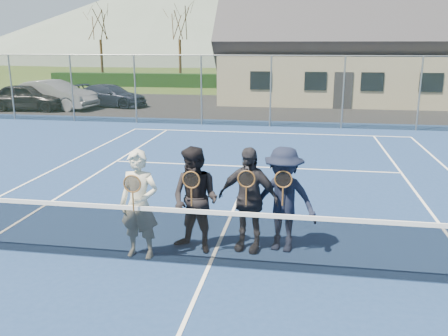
{
  "coord_description": "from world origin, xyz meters",
  "views": [
    {
      "loc": [
        1.37,
        -6.76,
        3.44
      ],
      "look_at": [
        -0.01,
        1.5,
        1.25
      ],
      "focal_mm": 38.0,
      "sensor_mm": 36.0,
      "label": 1
    }
  ],
  "objects_px": {
    "car_b": "(54,95)",
    "clubhouse": "(350,35)",
    "tennis_net": "(209,236)",
    "car_a": "(28,97)",
    "player_d": "(283,200)",
    "player_c": "(248,199)",
    "player_b": "(195,200)",
    "player_a": "(139,205)",
    "car_c": "(110,96)"
  },
  "relations": [
    {
      "from": "car_a",
      "to": "player_a",
      "type": "relative_size",
      "value": 2.34
    },
    {
      "from": "player_c",
      "to": "player_b",
      "type": "bearing_deg",
      "value": -167.48
    },
    {
      "from": "car_c",
      "to": "player_d",
      "type": "bearing_deg",
      "value": -139.7
    },
    {
      "from": "clubhouse",
      "to": "car_a",
      "type": "bearing_deg",
      "value": -156.61
    },
    {
      "from": "clubhouse",
      "to": "player_d",
      "type": "height_order",
      "value": "clubhouse"
    },
    {
      "from": "car_c",
      "to": "player_a",
      "type": "relative_size",
      "value": 2.39
    },
    {
      "from": "car_b",
      "to": "player_d",
      "type": "bearing_deg",
      "value": -132.14
    },
    {
      "from": "tennis_net",
      "to": "player_b",
      "type": "distance_m",
      "value": 0.77
    },
    {
      "from": "car_b",
      "to": "clubhouse",
      "type": "height_order",
      "value": "clubhouse"
    },
    {
      "from": "car_b",
      "to": "tennis_net",
      "type": "distance_m",
      "value": 21.06
    },
    {
      "from": "player_b",
      "to": "player_c",
      "type": "distance_m",
      "value": 0.88
    },
    {
      "from": "car_b",
      "to": "player_a",
      "type": "height_order",
      "value": "player_a"
    },
    {
      "from": "clubhouse",
      "to": "player_b",
      "type": "bearing_deg",
      "value": -100.49
    },
    {
      "from": "car_c",
      "to": "player_b",
      "type": "distance_m",
      "value": 20.45
    },
    {
      "from": "player_b",
      "to": "player_d",
      "type": "bearing_deg",
      "value": 10.41
    },
    {
      "from": "clubhouse",
      "to": "player_a",
      "type": "distance_m",
      "value": 24.55
    },
    {
      "from": "tennis_net",
      "to": "player_a",
      "type": "height_order",
      "value": "player_a"
    },
    {
      "from": "player_a",
      "to": "player_c",
      "type": "bearing_deg",
      "value": 18.34
    },
    {
      "from": "car_b",
      "to": "tennis_net",
      "type": "bearing_deg",
      "value": -135.93
    },
    {
      "from": "player_d",
      "to": "car_b",
      "type": "bearing_deg",
      "value": 128.59
    },
    {
      "from": "car_b",
      "to": "player_b",
      "type": "relative_size",
      "value": 2.63
    },
    {
      "from": "tennis_net",
      "to": "player_d",
      "type": "distance_m",
      "value": 1.44
    },
    {
      "from": "player_a",
      "to": "player_b",
      "type": "relative_size",
      "value": 1.0
    },
    {
      "from": "car_a",
      "to": "car_b",
      "type": "distance_m",
      "value": 1.33
    },
    {
      "from": "car_b",
      "to": "player_a",
      "type": "xyz_separation_m",
      "value": [
        10.84,
        -17.09,
        0.14
      ]
    },
    {
      "from": "player_b",
      "to": "clubhouse",
      "type": "bearing_deg",
      "value": 79.51
    },
    {
      "from": "car_a",
      "to": "tennis_net",
      "type": "xyz_separation_m",
      "value": [
        13.14,
        -16.58,
        -0.18
      ]
    },
    {
      "from": "car_a",
      "to": "player_c",
      "type": "relative_size",
      "value": 2.34
    },
    {
      "from": "tennis_net",
      "to": "player_d",
      "type": "xyz_separation_m",
      "value": [
        1.11,
        0.84,
        0.38
      ]
    },
    {
      "from": "clubhouse",
      "to": "car_b",
      "type": "bearing_deg",
      "value": -157.29
    },
    {
      "from": "tennis_net",
      "to": "player_c",
      "type": "xyz_separation_m",
      "value": [
        0.52,
        0.76,
        0.38
      ]
    },
    {
      "from": "car_b",
      "to": "tennis_net",
      "type": "height_order",
      "value": "car_b"
    },
    {
      "from": "tennis_net",
      "to": "player_d",
      "type": "relative_size",
      "value": 6.49
    },
    {
      "from": "car_a",
      "to": "tennis_net",
      "type": "distance_m",
      "value": 21.16
    },
    {
      "from": "clubhouse",
      "to": "player_c",
      "type": "relative_size",
      "value": 8.67
    },
    {
      "from": "player_c",
      "to": "car_a",
      "type": "bearing_deg",
      "value": 130.83
    },
    {
      "from": "tennis_net",
      "to": "player_c",
      "type": "relative_size",
      "value": 6.49
    },
    {
      "from": "car_a",
      "to": "clubhouse",
      "type": "distance_m",
      "value": 18.96
    },
    {
      "from": "car_a",
      "to": "player_d",
      "type": "height_order",
      "value": "player_d"
    },
    {
      "from": "car_c",
      "to": "tennis_net",
      "type": "distance_m",
      "value": 21.11
    },
    {
      "from": "clubhouse",
      "to": "player_c",
      "type": "bearing_deg",
      "value": -98.51
    },
    {
      "from": "tennis_net",
      "to": "car_c",
      "type": "bearing_deg",
      "value": 116.6
    },
    {
      "from": "car_b",
      "to": "player_a",
      "type": "distance_m",
      "value": 20.24
    },
    {
      "from": "car_b",
      "to": "tennis_net",
      "type": "xyz_separation_m",
      "value": [
        12.02,
        -17.29,
        -0.24
      ]
    },
    {
      "from": "player_c",
      "to": "tennis_net",
      "type": "bearing_deg",
      "value": -124.51
    },
    {
      "from": "car_c",
      "to": "player_d",
      "type": "distance_m",
      "value": 20.9
    },
    {
      "from": "car_a",
      "to": "car_b",
      "type": "bearing_deg",
      "value": -60.48
    },
    {
      "from": "car_b",
      "to": "player_b",
      "type": "distance_m",
      "value": 20.4
    },
    {
      "from": "player_b",
      "to": "player_d",
      "type": "distance_m",
      "value": 1.47
    },
    {
      "from": "car_c",
      "to": "player_c",
      "type": "distance_m",
      "value": 20.68
    }
  ]
}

